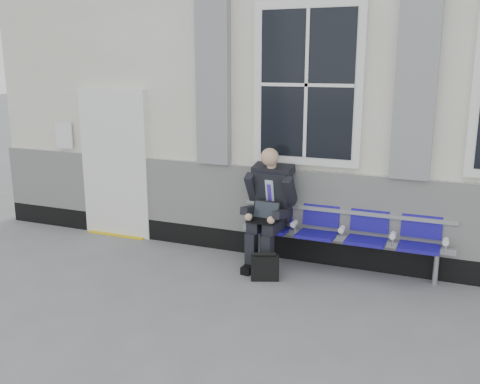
% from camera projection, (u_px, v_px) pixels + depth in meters
% --- Properties ---
extents(bench, '(2.60, 0.47, 0.91)m').
position_uv_depth(bench, '(343.00, 227.00, 6.52)').
color(bench, '#9EA0A3').
rests_on(bench, ground).
extents(businessman, '(0.63, 0.84, 1.50)m').
position_uv_depth(businessman, '(269.00, 203.00, 6.67)').
color(businessman, black).
rests_on(businessman, ground).
extents(briefcase, '(0.36, 0.25, 0.34)m').
position_uv_depth(briefcase, '(265.00, 267.00, 6.32)').
color(briefcase, black).
rests_on(briefcase, ground).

